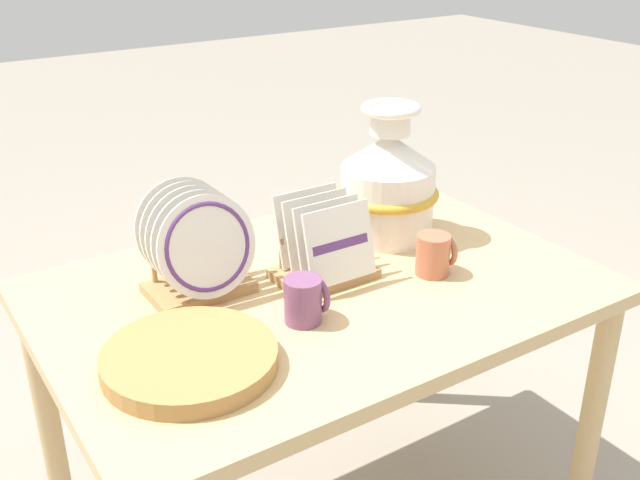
{
  "coord_description": "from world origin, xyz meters",
  "views": [
    {
      "loc": [
        -0.81,
        -1.24,
        1.54
      ],
      "look_at": [
        0.0,
        0.0,
        0.86
      ],
      "focal_mm": 42.0,
      "sensor_mm": 36.0,
      "label": 1
    }
  ],
  "objects_px": {
    "wicker_charger_stack": "(190,359)",
    "dish_rack_square_plates": "(324,253)",
    "ceramic_vase": "(388,182)",
    "dish_rack_round_plates": "(198,251)",
    "mug_plum_glaze": "(305,300)",
    "mug_terracotta_glaze": "(434,254)"
  },
  "relations": [
    {
      "from": "wicker_charger_stack",
      "to": "dish_rack_square_plates",
      "type": "bearing_deg",
      "value": 22.09
    },
    {
      "from": "ceramic_vase",
      "to": "dish_rack_square_plates",
      "type": "bearing_deg",
      "value": -156.84
    },
    {
      "from": "dish_rack_round_plates",
      "to": "mug_plum_glaze",
      "type": "bearing_deg",
      "value": -59.7
    },
    {
      "from": "wicker_charger_stack",
      "to": "mug_plum_glaze",
      "type": "distance_m",
      "value": 0.27
    },
    {
      "from": "ceramic_vase",
      "to": "mug_terracotta_glaze",
      "type": "distance_m",
      "value": 0.25
    },
    {
      "from": "ceramic_vase",
      "to": "mug_plum_glaze",
      "type": "bearing_deg",
      "value": -148.03
    },
    {
      "from": "ceramic_vase",
      "to": "mug_terracotta_glaze",
      "type": "height_order",
      "value": "ceramic_vase"
    },
    {
      "from": "ceramic_vase",
      "to": "dish_rack_round_plates",
      "type": "height_order",
      "value": "ceramic_vase"
    },
    {
      "from": "wicker_charger_stack",
      "to": "ceramic_vase",
      "type": "bearing_deg",
      "value": 22.52
    },
    {
      "from": "mug_plum_glaze",
      "to": "mug_terracotta_glaze",
      "type": "distance_m",
      "value": 0.36
    },
    {
      "from": "dish_rack_square_plates",
      "to": "mug_terracotta_glaze",
      "type": "relative_size",
      "value": 2.28
    },
    {
      "from": "ceramic_vase",
      "to": "mug_plum_glaze",
      "type": "xyz_separation_m",
      "value": [
        -0.4,
        -0.25,
        -0.09
      ]
    },
    {
      "from": "mug_terracotta_glaze",
      "to": "dish_rack_square_plates",
      "type": "bearing_deg",
      "value": 151.97
    },
    {
      "from": "dish_rack_round_plates",
      "to": "wicker_charger_stack",
      "type": "height_order",
      "value": "dish_rack_round_plates"
    },
    {
      "from": "wicker_charger_stack",
      "to": "mug_terracotta_glaze",
      "type": "bearing_deg",
      "value": 4.06
    },
    {
      "from": "wicker_charger_stack",
      "to": "mug_terracotta_glaze",
      "type": "xyz_separation_m",
      "value": [
        0.62,
        0.04,
        0.03
      ]
    },
    {
      "from": "dish_rack_round_plates",
      "to": "wicker_charger_stack",
      "type": "distance_m",
      "value": 0.3
    },
    {
      "from": "dish_rack_square_plates",
      "to": "mug_terracotta_glaze",
      "type": "distance_m",
      "value": 0.25
    },
    {
      "from": "dish_rack_round_plates",
      "to": "wicker_charger_stack",
      "type": "bearing_deg",
      "value": -118.67
    },
    {
      "from": "mug_plum_glaze",
      "to": "mug_terracotta_glaze",
      "type": "height_order",
      "value": "same"
    },
    {
      "from": "ceramic_vase",
      "to": "dish_rack_round_plates",
      "type": "relative_size",
      "value": 1.42
    },
    {
      "from": "mug_terracotta_glaze",
      "to": "mug_plum_glaze",
      "type": "bearing_deg",
      "value": -177.08
    }
  ]
}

